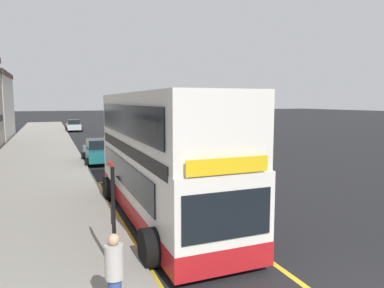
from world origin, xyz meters
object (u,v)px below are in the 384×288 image
Objects in this scene: parked_car_silver_distant at (74,126)px; pedestrian_waiting_near_sign at (115,273)px; parked_car_teal_across at (99,151)px; bus_stop_sign at (113,208)px; double_decker_bus at (161,160)px.

parked_car_silver_distant is 45.11m from pedestrian_waiting_near_sign.
parked_car_silver_distant and parked_car_teal_across have the same top height.
bus_stop_sign is at bearing 81.01° from pedestrian_waiting_near_sign.
parked_car_teal_across is at bearing 87.41° from parked_car_silver_distant.
double_decker_bus is 3.97× the size of bus_stop_sign.
double_decker_bus is 6.28× the size of pedestrian_waiting_near_sign.
double_decker_bus is at bearing 91.37° from parked_car_teal_across.
double_decker_bus reaches higher than parked_car_teal_across.
double_decker_bus is at bearing 65.36° from pedestrian_waiting_near_sign.
parked_car_silver_distant is at bearing 87.44° from pedestrian_waiting_near_sign.
bus_stop_sign reaches higher than parked_car_silver_distant.
double_decker_bus is at bearing 88.29° from parked_car_silver_distant.
parked_car_teal_across is 2.58× the size of pedestrian_waiting_near_sign.
double_decker_bus reaches higher than parked_car_silver_distant.
pedestrian_waiting_near_sign is (-2.01, -17.90, 0.22)m from parked_car_teal_across.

